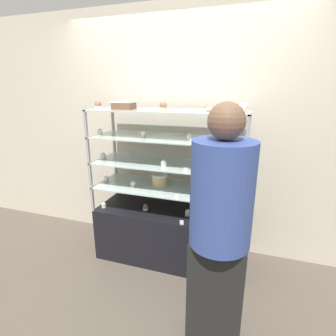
% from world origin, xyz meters
% --- Properties ---
extents(ground_plane, '(20.00, 20.00, 0.00)m').
position_xyz_m(ground_plane, '(0.00, 0.00, 0.00)').
color(ground_plane, brown).
extents(back_wall, '(8.00, 0.05, 2.60)m').
position_xyz_m(back_wall, '(0.00, 0.41, 1.30)').
color(back_wall, beige).
rests_on(back_wall, ground_plane).
extents(display_base, '(1.48, 0.53, 0.56)m').
position_xyz_m(display_base, '(0.00, 0.00, 0.28)').
color(display_base, black).
rests_on(display_base, ground_plane).
extents(display_riser_lower, '(1.48, 0.53, 0.25)m').
position_xyz_m(display_riser_lower, '(0.00, 0.00, 0.81)').
color(display_riser_lower, '#99999E').
rests_on(display_riser_lower, display_base).
extents(display_riser_middle, '(1.48, 0.53, 0.25)m').
position_xyz_m(display_riser_middle, '(0.00, 0.00, 1.06)').
color(display_riser_middle, '#99999E').
rests_on(display_riser_middle, display_riser_lower).
extents(display_riser_upper, '(1.48, 0.53, 0.25)m').
position_xyz_m(display_riser_upper, '(0.00, 0.00, 1.31)').
color(display_riser_upper, '#99999E').
rests_on(display_riser_upper, display_riser_middle).
extents(display_riser_top, '(1.48, 0.53, 0.25)m').
position_xyz_m(display_riser_top, '(0.00, 0.00, 1.57)').
color(display_riser_top, '#99999E').
rests_on(display_riser_top, display_riser_upper).
extents(layer_cake_centerpiece, '(0.16, 0.16, 0.12)m').
position_xyz_m(layer_cake_centerpiece, '(-0.10, 0.03, 0.88)').
color(layer_cake_centerpiece, '#DBBC84').
rests_on(layer_cake_centerpiece, display_riser_lower).
extents(sheet_cake_frosted, '(0.20, 0.15, 0.07)m').
position_xyz_m(sheet_cake_frosted, '(-0.43, -0.05, 1.62)').
color(sheet_cake_frosted, brown).
rests_on(sheet_cake_frosted, display_riser_top).
extents(cupcake_0, '(0.05, 0.05, 0.06)m').
position_xyz_m(cupcake_0, '(-0.67, -0.14, 0.59)').
color(cupcake_0, white).
rests_on(cupcake_0, display_base).
extents(cupcake_1, '(0.05, 0.05, 0.06)m').
position_xyz_m(cupcake_1, '(-0.22, -0.07, 0.59)').
color(cupcake_1, white).
rests_on(cupcake_1, display_base).
extents(cupcake_2, '(0.05, 0.05, 0.06)m').
position_xyz_m(cupcake_2, '(0.22, -0.04, 0.59)').
color(cupcake_2, white).
rests_on(cupcake_2, display_base).
extents(cupcake_3, '(0.05, 0.05, 0.06)m').
position_xyz_m(cupcake_3, '(0.68, -0.04, 0.59)').
color(cupcake_3, '#CCB28C').
rests_on(cupcake_3, display_base).
extents(price_tag_0, '(0.04, 0.00, 0.04)m').
position_xyz_m(price_tag_0, '(0.21, -0.24, 0.59)').
color(price_tag_0, white).
rests_on(price_tag_0, display_base).
extents(cupcake_4, '(0.05, 0.05, 0.07)m').
position_xyz_m(cupcake_4, '(-0.68, -0.05, 0.85)').
color(cupcake_4, beige).
rests_on(cupcake_4, display_riser_lower).
extents(cupcake_5, '(0.05, 0.05, 0.07)m').
position_xyz_m(cupcake_5, '(-0.34, -0.09, 0.85)').
color(cupcake_5, '#CCB28C').
rests_on(cupcake_5, display_riser_lower).
extents(cupcake_6, '(0.05, 0.05, 0.07)m').
position_xyz_m(cupcake_6, '(0.34, -0.13, 0.85)').
color(cupcake_6, beige).
rests_on(cupcake_6, display_riser_lower).
extents(cupcake_7, '(0.05, 0.05, 0.07)m').
position_xyz_m(cupcake_7, '(0.68, -0.14, 0.85)').
color(cupcake_7, white).
rests_on(cupcake_7, display_riser_lower).
extents(price_tag_1, '(0.04, 0.00, 0.04)m').
position_xyz_m(price_tag_1, '(0.16, -0.24, 0.84)').
color(price_tag_1, white).
rests_on(price_tag_1, display_riser_lower).
extents(cupcake_8, '(0.06, 0.06, 0.07)m').
position_xyz_m(cupcake_8, '(-0.68, -0.06, 1.11)').
color(cupcake_8, beige).
rests_on(cupcake_8, display_riser_middle).
extents(cupcake_9, '(0.06, 0.06, 0.07)m').
position_xyz_m(cupcake_9, '(-0.00, -0.13, 1.11)').
color(cupcake_9, beige).
rests_on(cupcake_9, display_riser_middle).
extents(cupcake_10, '(0.06, 0.06, 0.07)m').
position_xyz_m(cupcake_10, '(0.67, -0.12, 1.11)').
color(cupcake_10, '#CCB28C').
rests_on(cupcake_10, display_riser_middle).
extents(price_tag_2, '(0.04, 0.00, 0.04)m').
position_xyz_m(price_tag_2, '(0.24, -0.24, 1.10)').
color(price_tag_2, white).
rests_on(price_tag_2, display_riser_middle).
extents(cupcake_11, '(0.05, 0.05, 0.07)m').
position_xyz_m(cupcake_11, '(-0.68, -0.10, 1.36)').
color(cupcake_11, '#CCB28C').
rests_on(cupcake_11, display_riser_upper).
extents(cupcake_12, '(0.05, 0.05, 0.07)m').
position_xyz_m(cupcake_12, '(-0.21, -0.09, 1.36)').
color(cupcake_12, '#CCB28C').
rests_on(cupcake_12, display_riser_upper).
extents(cupcake_13, '(0.05, 0.05, 0.07)m').
position_xyz_m(cupcake_13, '(0.23, -0.10, 1.36)').
color(cupcake_13, beige).
rests_on(cupcake_13, display_riser_upper).
extents(cupcake_14, '(0.05, 0.05, 0.07)m').
position_xyz_m(cupcake_14, '(0.70, -0.05, 1.36)').
color(cupcake_14, beige).
rests_on(cupcake_14, display_riser_upper).
extents(price_tag_3, '(0.04, 0.00, 0.04)m').
position_xyz_m(price_tag_3, '(0.29, -0.24, 1.35)').
color(price_tag_3, white).
rests_on(price_tag_3, display_riser_upper).
extents(cupcake_15, '(0.06, 0.06, 0.08)m').
position_xyz_m(cupcake_15, '(-0.67, -0.11, 1.62)').
color(cupcake_15, white).
rests_on(cupcake_15, display_riser_top).
extents(cupcake_16, '(0.06, 0.06, 0.08)m').
position_xyz_m(cupcake_16, '(-0.01, -0.10, 1.62)').
color(cupcake_16, '#CCB28C').
rests_on(cupcake_16, display_riser_top).
extents(cupcake_17, '(0.06, 0.06, 0.08)m').
position_xyz_m(cupcake_17, '(0.34, -0.07, 1.62)').
color(cupcake_17, white).
rests_on(cupcake_17, display_riser_top).
extents(cupcake_18, '(0.06, 0.06, 0.08)m').
position_xyz_m(cupcake_18, '(0.67, -0.05, 1.62)').
color(cupcake_18, '#CCB28C').
rests_on(cupcake_18, display_riser_top).
extents(price_tag_4, '(0.04, 0.00, 0.04)m').
position_xyz_m(price_tag_4, '(0.48, -0.24, 1.61)').
color(price_tag_4, white).
rests_on(price_tag_4, display_riser_top).
extents(donut_glazed, '(0.11, 0.11, 0.03)m').
position_xyz_m(donut_glazed, '(0.36, -0.01, 1.60)').
color(donut_glazed, '#EFB2BC').
rests_on(donut_glazed, display_riser_top).
extents(customer_figure, '(0.40, 0.40, 1.70)m').
position_xyz_m(customer_figure, '(0.62, -0.79, 0.91)').
color(customer_figure, black).
rests_on(customer_figure, ground_plane).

